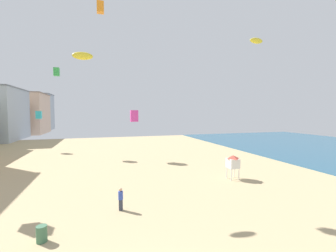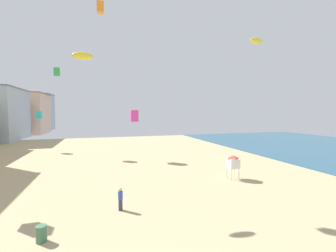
{
  "view_description": "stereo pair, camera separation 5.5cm",
  "coord_description": "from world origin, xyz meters",
  "px_view_note": "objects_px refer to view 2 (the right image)",
  "views": [
    {
      "loc": [
        -1.63,
        -6.82,
        7.06
      ],
      "look_at": [
        5.81,
        17.65,
        5.56
      ],
      "focal_mm": 24.12,
      "sensor_mm": 36.0,
      "label": 1
    },
    {
      "loc": [
        -1.58,
        -6.84,
        7.06
      ],
      "look_at": [
        5.81,
        17.65,
        5.56
      ],
      "focal_mm": 24.12,
      "sensor_mm": 36.0,
      "label": 2
    }
  ],
  "objects_px": {
    "lifeguard_stand": "(233,162)",
    "kite_green_box": "(57,72)",
    "beach_trash_bin": "(41,234)",
    "kite_yellow_parafoil": "(82,56)",
    "kite_flyer": "(120,198)",
    "kite_yellow_parafoil_2": "(256,41)",
    "kite_magenta_box_2": "(134,116)",
    "kite_cyan_box": "(39,115)",
    "kite_orange_box": "(100,7)"
  },
  "relations": [
    {
      "from": "kite_yellow_parafoil",
      "to": "kite_orange_box",
      "type": "height_order",
      "value": "kite_orange_box"
    },
    {
      "from": "lifeguard_stand",
      "to": "kite_cyan_box",
      "type": "xyz_separation_m",
      "value": [
        -24.23,
        26.02,
        4.84
      ]
    },
    {
      "from": "kite_flyer",
      "to": "kite_orange_box",
      "type": "relative_size",
      "value": 1.7
    },
    {
      "from": "kite_flyer",
      "to": "kite_orange_box",
      "type": "distance_m",
      "value": 16.61
    },
    {
      "from": "kite_yellow_parafoil",
      "to": "kite_cyan_box",
      "type": "bearing_deg",
      "value": 109.24
    },
    {
      "from": "kite_cyan_box",
      "to": "kite_green_box",
      "type": "bearing_deg",
      "value": -46.21
    },
    {
      "from": "kite_cyan_box",
      "to": "kite_magenta_box_2",
      "type": "bearing_deg",
      "value": -39.28
    },
    {
      "from": "kite_flyer",
      "to": "kite_green_box",
      "type": "relative_size",
      "value": 1.19
    },
    {
      "from": "beach_trash_bin",
      "to": "kite_cyan_box",
      "type": "bearing_deg",
      "value": 102.83
    },
    {
      "from": "kite_yellow_parafoil",
      "to": "kite_green_box",
      "type": "bearing_deg",
      "value": 103.72
    },
    {
      "from": "kite_magenta_box_2",
      "to": "kite_orange_box",
      "type": "relative_size",
      "value": 1.78
    },
    {
      "from": "kite_cyan_box",
      "to": "kite_magenta_box_2",
      "type": "height_order",
      "value": "kite_magenta_box_2"
    },
    {
      "from": "kite_yellow_parafoil_2",
      "to": "beach_trash_bin",
      "type": "bearing_deg",
      "value": -166.67
    },
    {
      "from": "beach_trash_bin",
      "to": "kite_yellow_parafoil_2",
      "type": "bearing_deg",
      "value": 13.33
    },
    {
      "from": "kite_green_box",
      "to": "kite_orange_box",
      "type": "distance_m",
      "value": 22.27
    },
    {
      "from": "kite_flyer",
      "to": "kite_yellow_parafoil",
      "type": "xyz_separation_m",
      "value": [
        -2.58,
        3.21,
        10.68
      ]
    },
    {
      "from": "kite_flyer",
      "to": "kite_cyan_box",
      "type": "relative_size",
      "value": 1.16
    },
    {
      "from": "kite_yellow_parafoil_2",
      "to": "kite_cyan_box",
      "type": "bearing_deg",
      "value": 129.63
    },
    {
      "from": "lifeguard_stand",
      "to": "kite_yellow_parafoil",
      "type": "bearing_deg",
      "value": -172.01
    },
    {
      "from": "kite_flyer",
      "to": "beach_trash_bin",
      "type": "xyz_separation_m",
      "value": [
        -4.5,
        -2.83,
        -0.47
      ]
    },
    {
      "from": "kite_cyan_box",
      "to": "kite_flyer",
      "type": "bearing_deg",
      "value": -68.35
    },
    {
      "from": "lifeguard_stand",
      "to": "kite_green_box",
      "type": "relative_size",
      "value": 1.85
    },
    {
      "from": "kite_cyan_box",
      "to": "kite_orange_box",
      "type": "xyz_separation_m",
      "value": [
        10.95,
        -24.95,
        9.88
      ]
    },
    {
      "from": "kite_flyer",
      "to": "kite_green_box",
      "type": "height_order",
      "value": "kite_green_box"
    },
    {
      "from": "kite_green_box",
      "to": "kite_yellow_parafoil",
      "type": "bearing_deg",
      "value": -76.28
    },
    {
      "from": "kite_yellow_parafoil",
      "to": "kite_orange_box",
      "type": "bearing_deg",
      "value": 57.67
    },
    {
      "from": "beach_trash_bin",
      "to": "kite_magenta_box_2",
      "type": "height_order",
      "value": "kite_magenta_box_2"
    },
    {
      "from": "beach_trash_bin",
      "to": "kite_yellow_parafoil",
      "type": "xyz_separation_m",
      "value": [
        1.92,
        6.04,
        11.15
      ]
    },
    {
      "from": "lifeguard_stand",
      "to": "kite_yellow_parafoil",
      "type": "relative_size",
      "value": 1.61
    },
    {
      "from": "kite_yellow_parafoil",
      "to": "kite_cyan_box",
      "type": "xyz_separation_m",
      "value": [
        -9.5,
        27.23,
        -4.92
      ]
    },
    {
      "from": "kite_magenta_box_2",
      "to": "kite_orange_box",
      "type": "bearing_deg",
      "value": -111.39
    },
    {
      "from": "kite_flyer",
      "to": "kite_yellow_parafoil",
      "type": "height_order",
      "value": "kite_yellow_parafoil"
    },
    {
      "from": "kite_yellow_parafoil_2",
      "to": "kite_yellow_parafoil",
      "type": "bearing_deg",
      "value": 171.98
    },
    {
      "from": "lifeguard_stand",
      "to": "kite_magenta_box_2",
      "type": "height_order",
      "value": "kite_magenta_box_2"
    },
    {
      "from": "kite_magenta_box_2",
      "to": "kite_orange_box",
      "type": "distance_m",
      "value": 16.39
    },
    {
      "from": "beach_trash_bin",
      "to": "kite_yellow_parafoil",
      "type": "relative_size",
      "value": 0.57
    },
    {
      "from": "kite_green_box",
      "to": "beach_trash_bin",
      "type": "bearing_deg",
      "value": -82.7
    },
    {
      "from": "kite_yellow_parafoil_2",
      "to": "kite_flyer",
      "type": "bearing_deg",
      "value": -174.72
    },
    {
      "from": "beach_trash_bin",
      "to": "lifeguard_stand",
      "type": "bearing_deg",
      "value": 23.51
    },
    {
      "from": "kite_flyer",
      "to": "kite_cyan_box",
      "type": "xyz_separation_m",
      "value": [
        -12.08,
        30.44,
        5.76
      ]
    },
    {
      "from": "kite_yellow_parafoil",
      "to": "kite_green_box",
      "type": "height_order",
      "value": "kite_green_box"
    },
    {
      "from": "kite_flyer",
      "to": "kite_cyan_box",
      "type": "bearing_deg",
      "value": 114.87
    },
    {
      "from": "kite_yellow_parafoil",
      "to": "kite_cyan_box",
      "type": "distance_m",
      "value": 29.26
    },
    {
      "from": "kite_yellow_parafoil",
      "to": "lifeguard_stand",
      "type": "bearing_deg",
      "value": 4.68
    },
    {
      "from": "kite_yellow_parafoil_2",
      "to": "kite_orange_box",
      "type": "height_order",
      "value": "kite_orange_box"
    },
    {
      "from": "lifeguard_stand",
      "to": "kite_yellow_parafoil",
      "type": "xyz_separation_m",
      "value": [
        -14.73,
        -1.21,
        9.76
      ]
    },
    {
      "from": "kite_flyer",
      "to": "kite_yellow_parafoil_2",
      "type": "height_order",
      "value": "kite_yellow_parafoil_2"
    },
    {
      "from": "kite_cyan_box",
      "to": "kite_green_box",
      "type": "relative_size",
      "value": 1.02
    },
    {
      "from": "kite_flyer",
      "to": "kite_yellow_parafoil_2",
      "type": "relative_size",
      "value": 1.25
    },
    {
      "from": "beach_trash_bin",
      "to": "kite_green_box",
      "type": "relative_size",
      "value": 0.65
    }
  ]
}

